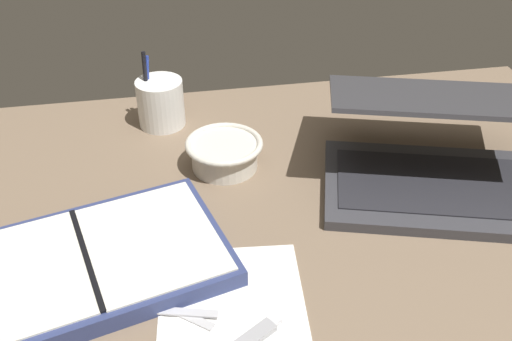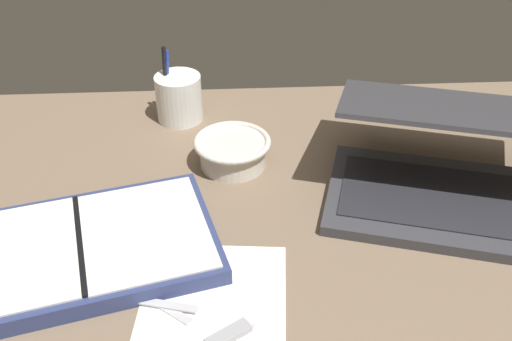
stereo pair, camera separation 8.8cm
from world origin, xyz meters
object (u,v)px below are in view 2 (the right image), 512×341
object	(u,v)px
bowl	(233,151)
scissors	(133,295)
pen_cup	(179,98)
planner	(81,249)
laptop	(441,168)

from	to	relation	value
bowl	scissors	xyz separation A→B (cm)	(-14.04, -30.65, -2.62)
bowl	scissors	size ratio (longest dim) A/B	1.09
scissors	pen_cup	bearing A→B (deg)	112.45
bowl	planner	size ratio (longest dim) A/B	0.32
pen_cup	planner	world-z (taller)	pen_cup
laptop	bowl	distance (cm)	35.27
laptop	planner	bearing A→B (deg)	-151.54
laptop	scissors	distance (cm)	51.85
laptop	planner	size ratio (longest dim) A/B	0.99
planner	scissors	size ratio (longest dim) A/B	3.43
bowl	scissors	distance (cm)	33.81
laptop	bowl	world-z (taller)	laptop
pen_cup	planner	bearing A→B (deg)	-106.90
bowl	pen_cup	distance (cm)	20.02
laptop	pen_cup	bearing A→B (deg)	164.09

